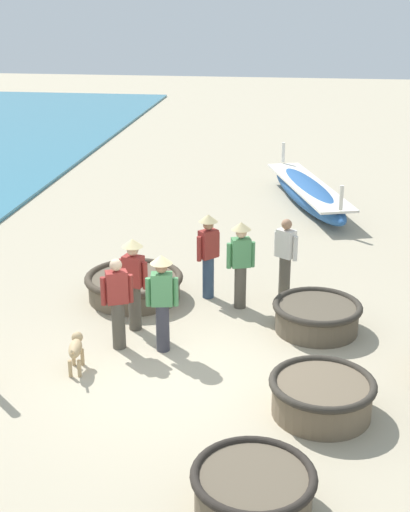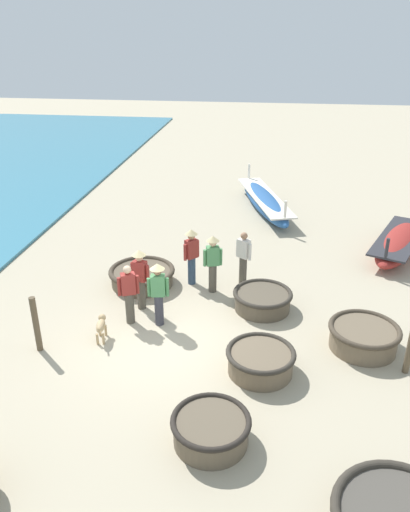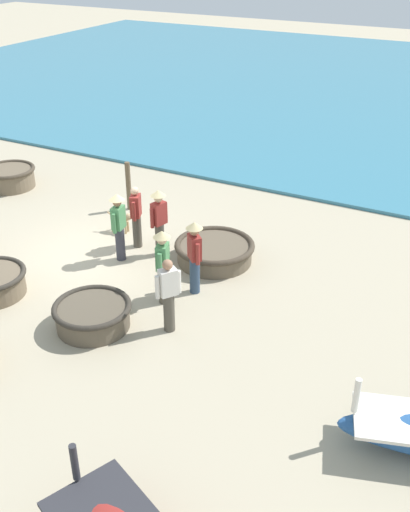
# 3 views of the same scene
# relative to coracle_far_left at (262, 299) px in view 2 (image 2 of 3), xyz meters

# --- Properties ---
(ground_plane) EXTENTS (80.00, 80.00, 0.00)m
(ground_plane) POSITION_rel_coracle_far_left_xyz_m (-2.28, -1.79, -0.28)
(ground_plane) COLOR tan
(coracle_far_left) EXTENTS (1.55, 1.55, 0.52)m
(coracle_far_left) POSITION_rel_coracle_far_left_xyz_m (0.00, 0.00, 0.00)
(coracle_far_left) COLOR brown
(coracle_far_left) RESTS_ON ground
(coracle_nearest) EXTENTS (1.44, 1.44, 0.53)m
(coracle_nearest) POSITION_rel_coracle_far_left_xyz_m (-0.77, -4.74, 0.01)
(coracle_nearest) COLOR brown
(coracle_nearest) RESTS_ON ground
(coracle_beside_post) EXTENTS (1.49, 1.49, 0.55)m
(coracle_beside_post) POSITION_rel_coracle_far_left_xyz_m (0.04, -2.63, 0.01)
(coracle_beside_post) COLOR brown
(coracle_beside_post) RESTS_ON ground
(coracle_far_right) EXTENTS (1.63, 1.63, 0.58)m
(coracle_far_right) POSITION_rel_coracle_far_left_xyz_m (2.35, -1.44, 0.03)
(coracle_far_right) COLOR brown
(coracle_far_right) RESTS_ON ground
(coracle_center) EXTENTS (1.89, 1.89, 0.49)m
(coracle_center) POSITION_rel_coracle_far_left_xyz_m (-3.45, 0.93, -0.01)
(coracle_center) COLOR brown
(coracle_center) RESTS_ON ground
(long_boat_blue_hull) EXTENTS (2.57, 5.61, 1.22)m
(long_boat_blue_hull) POSITION_rel_coracle_far_left_xyz_m (-0.16, 7.77, 0.07)
(long_boat_blue_hull) COLOR #285693
(long_boat_blue_hull) RESTS_ON ground
(long_boat_ochre_hull) EXTENTS (2.68, 4.27, 1.19)m
(long_boat_ochre_hull) POSITION_rel_coracle_far_left_xyz_m (4.27, 4.19, 0.06)
(long_boat_ochre_hull) COLOR maroon
(long_boat_ochre_hull) RESTS_ON ground
(fisherman_crouching) EXTENTS (0.52, 0.36, 1.67)m
(fisherman_crouching) POSITION_rel_coracle_far_left_xyz_m (-3.14, -0.37, 0.68)
(fisherman_crouching) COLOR #4C473D
(fisherman_crouching) RESTS_ON ground
(fisherman_by_coracle) EXTENTS (0.40, 0.41, 1.67)m
(fisherman_by_coracle) POSITION_rel_coracle_far_left_xyz_m (-2.05, 1.16, 0.68)
(fisherman_by_coracle) COLOR #2D425B
(fisherman_by_coracle) RESTS_ON ground
(fisherman_with_hat) EXTENTS (0.53, 0.36, 1.67)m
(fisherman_with_hat) POSITION_rel_coracle_far_left_xyz_m (-2.51, -1.08, 0.68)
(fisherman_with_hat) COLOR #383842
(fisherman_with_hat) RESTS_ON ground
(fisherman_standing_right) EXTENTS (0.50, 0.33, 1.57)m
(fisherman_standing_right) POSITION_rel_coracle_far_left_xyz_m (-3.24, -1.09, 0.55)
(fisherman_standing_right) COLOR #4C473D
(fisherman_standing_right) RESTS_ON ground
(fisherman_standing_left) EXTENTS (0.51, 0.36, 1.67)m
(fisherman_standing_left) POSITION_rel_coracle_far_left_xyz_m (-1.40, 0.78, 0.68)
(fisherman_standing_left) COLOR #4C473D
(fisherman_standing_left) RESTS_ON ground
(fisherman_hauling) EXTENTS (0.45, 0.38, 1.57)m
(fisherman_hauling) POSITION_rel_coracle_far_left_xyz_m (-0.61, 1.39, 0.55)
(fisherman_hauling) COLOR #4C473D
(fisherman_hauling) RESTS_ON ground
(dog) EXTENTS (0.28, 0.68, 0.55)m
(dog) POSITION_rel_coracle_far_left_xyz_m (-3.72, -1.89, 0.09)
(dog) COLOR tan
(dog) RESTS_ON ground
(mooring_post_shoreline) EXTENTS (0.14, 0.14, 1.23)m
(mooring_post_shoreline) POSITION_rel_coracle_far_left_xyz_m (3.14, -2.22, 0.33)
(mooring_post_shoreline) COLOR brown
(mooring_post_shoreline) RESTS_ON ground
(mooring_post_inland) EXTENTS (0.14, 0.14, 1.37)m
(mooring_post_inland) POSITION_rel_coracle_far_left_xyz_m (-5.00, -2.51, 0.40)
(mooring_post_inland) COLOR brown
(mooring_post_inland) RESTS_ON ground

